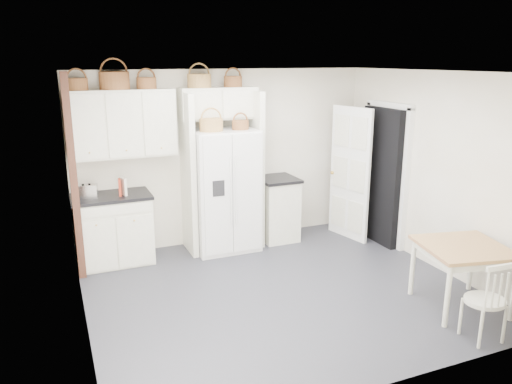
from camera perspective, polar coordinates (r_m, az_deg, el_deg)
name	(u,v)px	position (r m, az deg, el deg)	size (l,w,h in m)	color
floor	(281,291)	(6.22, 2.82, -11.19)	(4.50, 4.50, 0.00)	#313039
ceiling	(284,72)	(5.58, 3.17, 13.52)	(4.50, 4.50, 0.00)	white
wall_back	(225,157)	(7.57, -3.56, 3.99)	(4.50, 4.50, 0.00)	beige
wall_left	(76,210)	(5.23, -19.85, -1.92)	(4.00, 4.00, 0.00)	beige
wall_right	(436,171)	(7.01, 19.83, 2.23)	(4.00, 4.00, 0.00)	beige
refrigerator	(224,190)	(7.28, -3.68, 0.21)	(0.92, 0.74, 1.78)	white
base_cab_left	(113,230)	(7.14, -15.99, -4.23)	(1.00, 0.63, 0.93)	beige
base_cab_right	(277,210)	(7.77, 2.36, -2.02)	(0.53, 0.64, 0.94)	beige
dining_table	(461,276)	(6.14, 22.34, -8.91)	(0.89, 0.89, 0.74)	#94603F
windsor_chair	(485,301)	(5.55, 24.68, -11.21)	(0.41, 0.37, 0.84)	beige
counter_left	(111,196)	(7.00, -16.28, -0.47)	(1.04, 0.67, 0.04)	black
counter_right	(277,179)	(7.64, 2.40, 1.51)	(0.58, 0.68, 0.04)	black
toaster	(87,192)	(6.87, -18.78, 0.05)	(0.27, 0.16, 0.19)	silver
cookbook_red	(120,187)	(6.90, -15.30, 0.52)	(0.03, 0.15, 0.22)	#A22C17
cookbook_cream	(123,186)	(6.90, -14.91, 0.62)	(0.03, 0.16, 0.24)	beige
basket_upper_a	(77,84)	(6.88, -19.78, 11.51)	(0.27, 0.27, 0.15)	brown
basket_upper_b	(114,81)	(6.92, -15.88, 12.15)	(0.39, 0.39, 0.23)	brown
basket_upper_c	(147,83)	(6.98, -12.40, 12.07)	(0.26, 0.26, 0.15)	brown
basket_bridge_a	(199,81)	(7.15, -6.50, 12.51)	(0.33, 0.33, 0.19)	brown
basket_bridge_b	(233,82)	(7.31, -2.65, 12.50)	(0.26, 0.26, 0.15)	brown
basket_fridge_a	(211,125)	(6.94, -5.14, 7.66)	(0.33, 0.33, 0.17)	brown
basket_fridge_b	(240,125)	(7.08, -1.80, 7.67)	(0.24, 0.24, 0.13)	brown
upper_cabinet	(123,124)	(6.97, -15.00, 7.56)	(1.40, 0.34, 0.90)	beige
bridge_cabinet	(218,103)	(7.25, -4.36, 10.08)	(1.12, 0.34, 0.45)	beige
fridge_panel_left	(188,175)	(7.13, -7.76, 1.97)	(0.08, 0.60, 2.30)	beige
fridge_panel_right	(255,169)	(7.45, -0.17, 2.66)	(0.08, 0.60, 2.30)	beige
trim_post	(74,180)	(6.54, -20.12, 1.34)	(0.09, 0.09, 2.60)	black
doorway_void	(382,176)	(7.76, 14.24, 1.75)	(0.18, 0.85, 2.05)	black
door_slab	(350,174)	(7.83, 10.67, 2.06)	(0.80, 0.04, 2.05)	white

